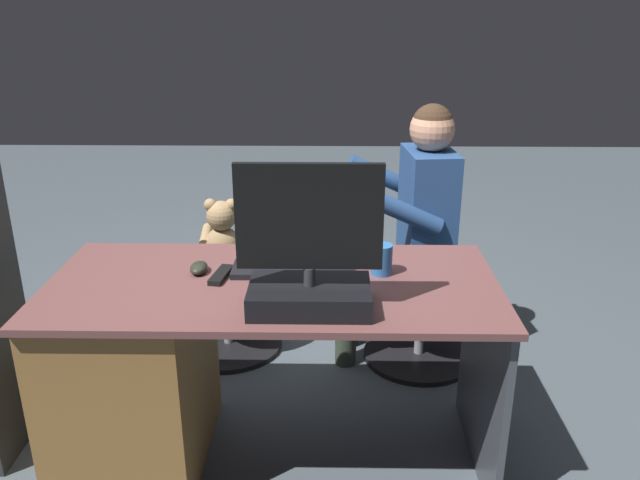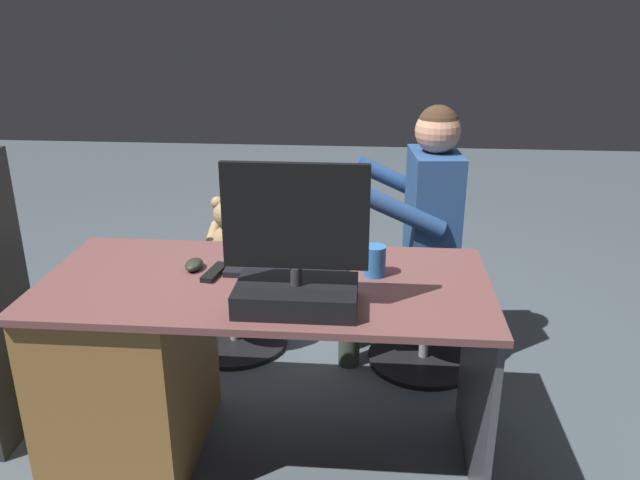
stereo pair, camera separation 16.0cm
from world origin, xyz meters
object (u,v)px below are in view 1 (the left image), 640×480
(monitor, at_px, (309,267))
(cup, at_px, (382,259))
(teddy_bear, at_px, (223,233))
(tv_remote, at_px, (221,275))
(visitor_chair, at_px, (421,308))
(keyboard, at_px, (293,270))
(office_chair_teddy, at_px, (226,297))
(person, at_px, (410,217))
(desk, at_px, (162,366))
(computer_mouse, at_px, (199,268))

(monitor, distance_m, cup, 0.36)
(monitor, distance_m, teddy_bear, 1.12)
(tv_remote, bearing_deg, visitor_chair, -129.42)
(tv_remote, distance_m, visitor_chair, 1.15)
(monitor, bearing_deg, cup, -132.80)
(keyboard, bearing_deg, tv_remote, 10.86)
(keyboard, distance_m, office_chair_teddy, 0.93)
(monitor, height_order, person, person)
(office_chair_teddy, bearing_deg, desk, 82.84)
(cup, height_order, teddy_bear, cup)
(tv_remote, height_order, teddy_bear, teddy_bear)
(teddy_bear, bearing_deg, desk, 82.93)
(cup, xyz_separation_m, visitor_chair, (-0.25, -0.64, -0.51))
(desk, bearing_deg, visitor_chair, -145.13)
(keyboard, xyz_separation_m, person, (-0.48, -0.64, -0.02))
(monitor, relative_size, cup, 4.26)
(cup, bearing_deg, keyboard, -1.09)
(tv_remote, distance_m, office_chair_teddy, 0.90)
(desk, height_order, keyboard, keyboard)
(computer_mouse, relative_size, teddy_bear, 0.31)
(monitor, bearing_deg, desk, -19.22)
(visitor_chair, bearing_deg, monitor, 61.53)
(keyboard, relative_size, tv_remote, 2.80)
(teddy_bear, distance_m, visitor_chair, 0.98)
(person, bearing_deg, monitor, 65.51)
(monitor, xyz_separation_m, person, (-0.41, -0.91, -0.14))
(teddy_bear, distance_m, person, 0.86)
(cup, bearing_deg, person, -104.97)
(desk, bearing_deg, monitor, 160.78)
(teddy_bear, xyz_separation_m, visitor_chair, (-0.92, 0.10, -0.33))
(desk, bearing_deg, office_chair_teddy, -97.16)
(computer_mouse, relative_size, office_chair_teddy, 0.18)
(person, bearing_deg, office_chair_teddy, -5.32)
(computer_mouse, height_order, visitor_chair, computer_mouse)
(keyboard, xyz_separation_m, tv_remote, (0.24, 0.05, -0.00))
(office_chair_teddy, distance_m, teddy_bear, 0.33)
(office_chair_teddy, distance_m, visitor_chair, 0.93)
(office_chair_teddy, relative_size, teddy_bear, 1.69)
(monitor, relative_size, visitor_chair, 0.87)
(office_chair_teddy, bearing_deg, cup, 132.88)
(computer_mouse, xyz_separation_m, cup, (-0.63, -0.00, 0.04))
(computer_mouse, bearing_deg, monitor, 146.76)
(keyboard, bearing_deg, teddy_bear, -63.29)
(cup, bearing_deg, teddy_bear, -47.52)
(desk, distance_m, cup, 0.87)
(keyboard, relative_size, teddy_bear, 1.36)
(office_chair_teddy, xyz_separation_m, teddy_bear, (-0.00, -0.01, 0.33))
(desk, xyz_separation_m, visitor_chair, (-1.02, -0.71, -0.12))
(computer_mouse, distance_m, office_chair_teddy, 0.87)
(monitor, bearing_deg, person, -114.49)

